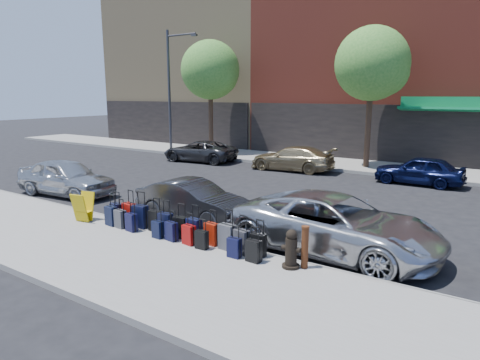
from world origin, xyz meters
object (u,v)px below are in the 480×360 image
Objects in this scene: car_far_0 at (200,151)px; car_near_0 at (66,177)px; suitcase_front_5 at (181,227)px; car_far_2 at (419,170)px; streetlight at (171,84)px; fire_hydrant at (291,250)px; display_rack at (83,207)px; tree_center at (375,66)px; bollard at (305,246)px; car_near_1 at (193,200)px; car_near_2 at (336,224)px; tree_left at (212,72)px; car_far_1 at (292,158)px.

car_near_0 is at bearing 0.42° from car_far_0.
car_far_2 reaches higher than suitcase_front_5.
fire_hydrant is (16.22, -13.75, -4.10)m from streetlight.
suitcase_front_5 is 1.07× the size of display_rack.
streetlight is 8.98× the size of fire_hydrant.
fire_hydrant is at bearing -8.35° from suitcase_front_5.
bollard is at bearing -77.97° from tree_center.
tree_center is at bearing -8.75° from car_near_1.
car_near_2 is (0.32, 1.83, 0.18)m from fire_hydrant.
bollard is 1.68m from car_near_2.
tree_center is 13.48m from streetlight.
tree_left is at bearing 180.00° from tree_center.
car_far_0 is at bearing 55.05° from car_near_2.
car_near_1 is 0.87× the size of car_far_1.
suitcase_front_5 is (9.86, -14.30, -4.97)m from tree_left.
display_rack is (-7.20, -0.50, -0.07)m from bollard.
fire_hydrant is 0.91× the size of bollard.
car_near_2 is 1.41× the size of car_far_2.
car_near_1 is at bearing -93.82° from car_near_0.
car_far_2 is at bearing 66.59° from suitcase_front_5.
display_rack is at bearing -105.67° from tree_center.
car_far_1 is at bearing -142.54° from tree_center.
suitcase_front_5 is 0.25× the size of car_far_2.
car_far_2 is (0.01, 11.73, -0.01)m from bollard.
tree_left is 8.24× the size of display_rack.
display_rack is 3.35m from car_near_1.
bollard is 0.23× the size of car_near_0.
fire_hydrant is 11.89m from car_far_2.
fire_hydrant is 6.94m from display_rack.
fire_hydrant is at bearing -114.47° from car_near_1.
car_near_1 reaches higher than fire_hydrant.
bollard is at bearing -46.53° from tree_left.
streetlight is at bearing -123.47° from car_far_0.
suitcase_front_5 is at bearing -3.84° from display_rack.
streetlight is at bearing 127.36° from suitcase_front_5.
fire_hydrant is 0.17× the size of car_near_2.
tree_left and tree_center have the same top height.
car_near_0 is at bearing 139.90° from display_rack.
fire_hydrant is (13.28, -14.45, -4.85)m from tree_left.
car_near_2 is (7.25, 2.18, 0.16)m from display_rack.
car_far_1 is at bearing 74.18° from display_rack.
suitcase_front_5 is (-0.64, -14.30, -4.97)m from tree_center.
tree_left is 13.65m from car_near_0.
car_near_1 is at bearing 32.03° from car_far_0.
tree_left reaches higher than fire_hydrant.
suitcase_front_5 is 12.31m from car_far_2.
car_far_2 is at bearing 89.93° from bollard.
display_rack is (9.29, -14.09, -4.08)m from streetlight.
car_far_0 is at bearing 37.68° from car_near_1.
tree_center is 16.11m from display_rack.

